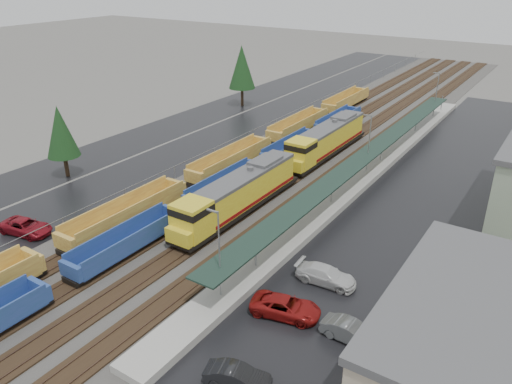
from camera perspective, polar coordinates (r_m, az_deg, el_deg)
ballast_strip at (r=75.68m, az=8.55°, el=5.71°), size 20.00×160.00×0.08m
trackbed at (r=75.64m, az=8.56°, el=5.79°), size 14.60×160.00×0.22m
west_parking_lot at (r=82.67m, az=-0.95°, el=7.60°), size 10.00×160.00×0.02m
west_road at (r=88.45m, az=-6.38°, el=8.59°), size 9.00×160.00×0.02m
east_commuter_lot at (r=61.36m, az=20.63°, el=-0.33°), size 16.00×100.00×0.02m
station_platform at (r=63.39m, az=12.47°, el=2.25°), size 3.00×80.00×8.00m
chainlink_fence at (r=78.10m, az=1.77°, el=7.78°), size 0.08×160.04×2.02m
tree_west_near at (r=65.07m, az=-21.44°, el=6.46°), size 3.96×3.96×9.00m
tree_west_far at (r=93.39m, az=-1.63°, el=14.08°), size 4.84×4.84×11.00m
locomotive_lead at (r=51.76m, az=-2.31°, el=-0.37°), size 3.03×19.97×4.52m
locomotive_trail at (r=68.69m, az=7.92°, el=5.86°), size 3.03×19.97×4.52m
well_string_yellow at (r=57.70m, az=-8.09°, el=0.82°), size 2.74×105.57×2.43m
well_string_blue at (r=51.87m, az=-8.40°, el=-2.17°), size 2.48×89.17×2.20m
parked_car_west_c at (r=54.07m, az=-24.81°, el=-3.63°), size 3.41×5.74×1.49m
parked_car_east_a at (r=33.39m, az=-2.15°, el=-20.36°), size 2.65×4.52×1.41m
parked_car_east_b at (r=38.62m, az=3.41°, el=-12.99°), size 3.57×5.75×1.48m
parked_car_east_c at (r=42.33m, az=8.00°, el=-9.42°), size 2.43×5.28×1.49m
parked_car_east_e at (r=36.98m, az=10.88°, el=-15.49°), size 1.70×4.50×1.47m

